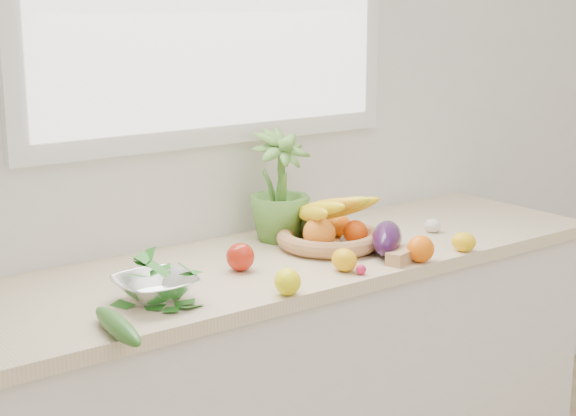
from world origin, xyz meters
TOP-DOWN VIEW (x-y plane):
  - back_wall at (0.00, 2.25)m, footprint 4.50×0.02m
  - counter_cabinet at (0.00, 1.95)m, footprint 2.20×0.58m
  - countertop at (0.00, 1.95)m, footprint 2.24×0.62m
  - orange_loose at (0.33, 1.67)m, footprint 0.10×0.10m
  - lemon_a at (0.10, 1.73)m, footprint 0.07×0.08m
  - lemon_b at (-0.15, 1.67)m, footprint 0.10×0.11m
  - lemon_c at (0.51, 1.67)m, footprint 0.09×0.09m
  - apple at (-0.13, 1.91)m, footprint 0.10×0.10m
  - ginger at (0.29, 1.70)m, footprint 0.13×0.08m
  - garlic_a at (0.27, 1.91)m, footprint 0.06×0.06m
  - garlic_b at (0.31, 2.01)m, footprint 0.06×0.06m
  - garlic_c at (0.60, 1.88)m, footprint 0.06×0.06m
  - eggplant at (0.31, 1.79)m, footprint 0.23×0.23m
  - cucumber at (-0.62, 1.67)m, footprint 0.07×0.26m
  - radish at (0.11, 1.68)m, footprint 0.04×0.04m
  - potted_herb at (0.15, 2.11)m, footprint 0.21×0.21m
  - fruit_basket at (0.22, 1.95)m, footprint 0.43×0.43m
  - colander_with_spinach at (-0.44, 1.82)m, footprint 0.20×0.20m

SIDE VIEW (x-z plane):
  - counter_cabinet at x=0.00m, z-range 0.00..0.86m
  - countertop at x=0.00m, z-range 0.86..0.90m
  - radish at x=0.11m, z-range 0.90..0.93m
  - ginger at x=0.29m, z-range 0.90..0.94m
  - garlic_b at x=0.31m, z-range 0.90..0.94m
  - garlic_a at x=0.27m, z-range 0.90..0.94m
  - garlic_c at x=0.60m, z-range 0.90..0.94m
  - cucumber at x=-0.62m, z-range 0.90..0.95m
  - lemon_c at x=0.51m, z-range 0.90..0.96m
  - lemon_a at x=0.10m, z-range 0.90..0.96m
  - lemon_b at x=-0.15m, z-range 0.90..0.97m
  - orange_loose at x=0.33m, z-range 0.90..0.98m
  - apple at x=-0.13m, z-range 0.90..0.98m
  - eggplant at x=0.31m, z-range 0.90..0.99m
  - fruit_basket at x=0.22m, z-range 0.86..1.04m
  - colander_with_spinach at x=-0.44m, z-range 0.90..1.01m
  - potted_herb at x=0.15m, z-range 0.90..1.25m
  - back_wall at x=0.00m, z-range 0.00..2.70m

